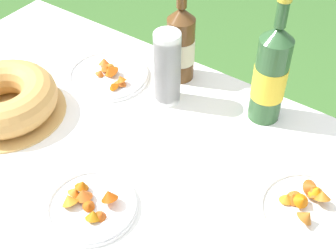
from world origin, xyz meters
The scene contains 9 objects.
garden_table centered at (0.00, 0.00, 0.64)m, with size 1.65×1.04×0.70m.
tablecloth centered at (0.00, 0.00, 0.69)m, with size 1.66×1.05×0.10m.
bundt_cake centered at (-0.44, 0.04, 0.75)m, with size 0.31×0.31×0.10m.
cup_stack centered at (-0.12, 0.33, 0.81)m, with size 0.07×0.07×0.21m.
cider_bottle_green centered at (0.13, 0.42, 0.84)m, with size 0.09×0.09×0.36m.
cider_bottle_amber centered at (-0.15, 0.44, 0.82)m, with size 0.08×0.08×0.31m.
snack_plate_near centered at (-0.04, -0.07, 0.72)m, with size 0.20×0.20×0.06m.
snack_plate_left centered at (0.36, 0.19, 0.72)m, with size 0.22×0.22×0.06m.
snack_plate_right centered at (-0.31, 0.32, 0.72)m, with size 0.24×0.24×0.05m.
Camera 1 is at (0.45, -0.48, 1.55)m, focal length 50.00 mm.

